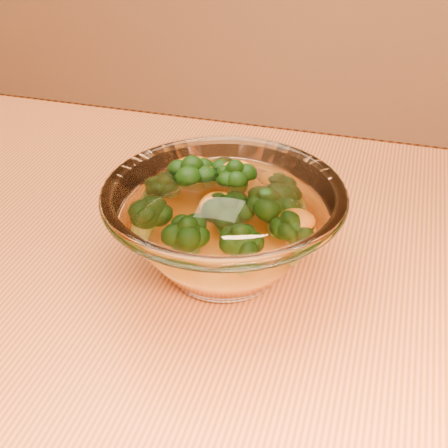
# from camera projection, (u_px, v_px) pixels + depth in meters

# --- Properties ---
(table) EXTENTS (1.20, 0.80, 0.75)m
(table) POSITION_uv_depth(u_px,v_px,m) (258.00, 417.00, 0.57)
(table) COLOR #D06A3E
(table) RESTS_ON ground
(glass_bowl) EXTENTS (0.22, 0.22, 0.10)m
(glass_bowl) POSITION_uv_depth(u_px,v_px,m) (224.00, 228.00, 0.56)
(glass_bowl) COLOR white
(glass_bowl) RESTS_ON table
(cheese_sauce) EXTENTS (0.12, 0.12, 0.03)m
(cheese_sauce) POSITION_uv_depth(u_px,v_px,m) (224.00, 246.00, 0.57)
(cheese_sauce) COLOR orange
(cheese_sauce) RESTS_ON glass_bowl
(broccoli_heap) EXTENTS (0.15, 0.14, 0.07)m
(broccoli_heap) POSITION_uv_depth(u_px,v_px,m) (220.00, 207.00, 0.57)
(broccoli_heap) COLOR black
(broccoli_heap) RESTS_ON cheese_sauce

